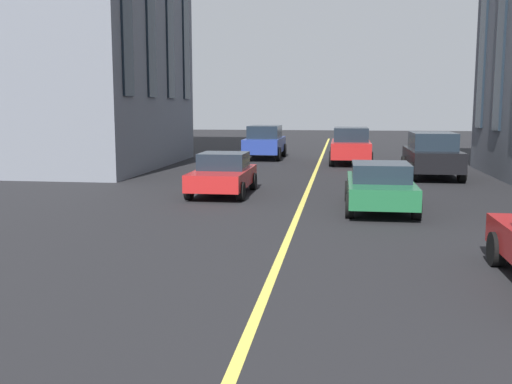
{
  "coord_description": "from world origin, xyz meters",
  "views": [
    {
      "loc": [
        4.31,
        -1.14,
        2.94
      ],
      "look_at": [
        15.9,
        0.52,
        1.25
      ],
      "focal_mm": 41.69,
      "sensor_mm": 36.0,
      "label": 1
    }
  ],
  "objects_px": {
    "car_black_parked_b": "(432,154)",
    "car_red_parked_a": "(223,174)",
    "car_red_trailing": "(351,145)",
    "car_green_mid": "(380,186)",
    "car_blue_oncoming": "(265,142)"
  },
  "relations": [
    {
      "from": "car_red_parked_a",
      "to": "car_blue_oncoming",
      "type": "bearing_deg",
      "value": 1.61
    },
    {
      "from": "car_blue_oncoming",
      "to": "car_red_parked_a",
      "type": "xyz_separation_m",
      "value": [
        -14.12,
        -0.4,
        -0.27
      ]
    },
    {
      "from": "car_red_parked_a",
      "to": "car_green_mid",
      "type": "bearing_deg",
      "value": -115.18
    },
    {
      "from": "car_black_parked_b",
      "to": "car_red_parked_a",
      "type": "height_order",
      "value": "car_black_parked_b"
    },
    {
      "from": "car_red_trailing",
      "to": "car_blue_oncoming",
      "type": "bearing_deg",
      "value": 62.48
    },
    {
      "from": "car_blue_oncoming",
      "to": "car_red_parked_a",
      "type": "relative_size",
      "value": 1.21
    },
    {
      "from": "car_black_parked_b",
      "to": "car_red_trailing",
      "type": "distance_m",
      "value": 6.5
    },
    {
      "from": "car_black_parked_b",
      "to": "car_green_mid",
      "type": "relative_size",
      "value": 1.07
    },
    {
      "from": "car_blue_oncoming",
      "to": "car_green_mid",
      "type": "height_order",
      "value": "car_blue_oncoming"
    },
    {
      "from": "car_red_trailing",
      "to": "car_black_parked_b",
      "type": "bearing_deg",
      "value": -149.71
    },
    {
      "from": "car_black_parked_b",
      "to": "car_green_mid",
      "type": "distance_m",
      "value": 8.79
    },
    {
      "from": "car_red_trailing",
      "to": "car_green_mid",
      "type": "height_order",
      "value": "car_red_trailing"
    },
    {
      "from": "car_black_parked_b",
      "to": "car_red_parked_a",
      "type": "xyz_separation_m",
      "value": [
        -6.01,
        7.68,
        -0.27
      ]
    },
    {
      "from": "car_green_mid",
      "to": "car_red_parked_a",
      "type": "bearing_deg",
      "value": 64.82
    },
    {
      "from": "car_blue_oncoming",
      "to": "car_red_trailing",
      "type": "bearing_deg",
      "value": -117.52
    }
  ]
}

